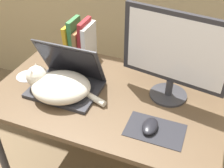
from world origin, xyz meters
name	(u,v)px	position (x,y,z in m)	size (l,w,h in m)	color
desk	(108,106)	(0.00, 0.36, 0.66)	(1.18, 0.71, 0.74)	brown
laptop	(67,81)	(-0.22, 0.32, 0.79)	(0.36, 0.27, 0.26)	#2D2D33
cat	(58,85)	(-0.23, 0.26, 0.80)	(0.44, 0.33, 0.15)	beige
external_monitor	(174,54)	(0.30, 0.46, 0.99)	(0.52, 0.19, 0.45)	#333338
mousepad	(155,130)	(0.30, 0.20, 0.74)	(0.26, 0.17, 0.00)	#232328
computer_mouse	(150,126)	(0.27, 0.19, 0.76)	(0.07, 0.11, 0.03)	black
book_row	(80,41)	(-0.29, 0.63, 0.86)	(0.15, 0.16, 0.26)	gold
cd_disc	(27,76)	(-0.48, 0.34, 0.74)	(0.12, 0.12, 0.00)	silver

